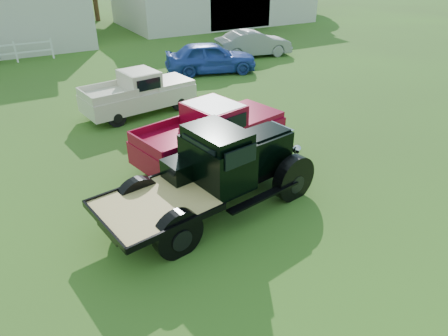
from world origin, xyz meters
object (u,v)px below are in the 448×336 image
red_pickup (211,132)px  misc_car_blue (211,57)px  misc_car_grey (254,44)px  vintage_flatbed (214,172)px  white_pickup (139,93)px

red_pickup → misc_car_blue: 10.05m
red_pickup → misc_car_grey: 13.96m
vintage_flatbed → misc_car_grey: (10.03, 13.37, -0.34)m
misc_car_blue → misc_car_grey: bearing=-46.6°
vintage_flatbed → red_pickup: bearing=53.8°
vintage_flatbed → misc_car_blue: bearing=53.0°
white_pickup → misc_car_blue: bearing=27.8°
red_pickup → misc_car_blue: size_ratio=1.05×
misc_car_blue → vintage_flatbed: bearing=169.4°
misc_car_blue → misc_car_grey: misc_car_blue is taller
white_pickup → misc_car_blue: 6.57m
white_pickup → misc_car_grey: white_pickup is taller
vintage_flatbed → red_pickup: vintage_flatbed is taller
white_pickup → vintage_flatbed: bearing=-103.2°
white_pickup → misc_car_grey: 11.05m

